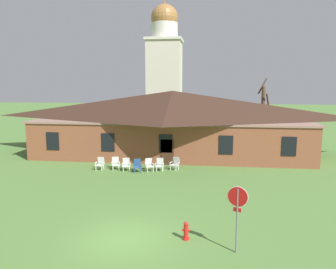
{
  "coord_description": "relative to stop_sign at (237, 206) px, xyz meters",
  "views": [
    {
      "loc": [
        3.5,
        -12.92,
        6.5
      ],
      "look_at": [
        0.83,
        8.21,
        3.27
      ],
      "focal_mm": 35.45,
      "sensor_mm": 36.0,
      "label": 1
    }
  ],
  "objects": [
    {
      "name": "lawn_chair_middle",
      "position": [
        -6.43,
        11.35,
        -1.4
      ],
      "size": [
        0.76,
        0.81,
        0.96
      ],
      "color": "#2D5693",
      "rests_on": "ground"
    },
    {
      "name": "lawn_chair_far_side",
      "position": [
        -4.81,
        11.9,
        -1.4
      ],
      "size": [
        0.66,
        0.69,
        0.96
      ],
      "color": "white",
      "rests_on": "ground"
    },
    {
      "name": "brick_building",
      "position": [
        -4.62,
        18.82,
        1.11
      ],
      "size": [
        25.04,
        10.4,
        5.9
      ],
      "color": "brown",
      "rests_on": "ground"
    },
    {
      "name": "lawn_chair_right_end",
      "position": [
        -5.61,
        11.7,
        -1.4
      ],
      "size": [
        0.81,
        0.85,
        0.96
      ],
      "color": "silver",
      "rests_on": "ground"
    },
    {
      "name": "lawn_chair_near_door",
      "position": [
        -8.26,
        11.87,
        -1.4
      ],
      "size": [
        0.77,
        0.82,
        0.96
      ],
      "color": "silver",
      "rests_on": "ground"
    },
    {
      "name": "dome_tower",
      "position": [
        -7.8,
        36.51,
        6.64
      ],
      "size": [
        5.18,
        5.18,
        18.72
      ],
      "color": "beige",
      "rests_on": "ground"
    },
    {
      "name": "ground_plane",
      "position": [
        -4.62,
        0.58,
        -1.9
      ],
      "size": [
        200.0,
        200.0,
        0.0
      ],
      "primitive_type": "plane",
      "color": "#517A38"
    },
    {
      "name": "bare_tree_beside_building",
      "position": [
        4.07,
        21.13,
        1.53
      ],
      "size": [
        1.42,
        1.45,
        7.11
      ],
      "color": "brown",
      "rests_on": "ground"
    },
    {
      "name": "lawn_chair_under_eave",
      "position": [
        -3.69,
        12.36,
        -1.4
      ],
      "size": [
        0.78,
        0.83,
        0.96
      ],
      "color": "white",
      "rests_on": "ground"
    },
    {
      "name": "lawn_chair_left_end",
      "position": [
        -7.35,
        11.61,
        -1.4
      ],
      "size": [
        0.74,
        0.79,
        0.96
      ],
      "color": "silver",
      "rests_on": "ground"
    },
    {
      "name": "lawn_chair_by_porch",
      "position": [
        -9.4,
        11.63,
        -1.4
      ],
      "size": [
        0.65,
        0.68,
        0.96
      ],
      "color": "white",
      "rests_on": "ground"
    },
    {
      "name": "fire_hydrant",
      "position": [
        -2.02,
        0.85,
        -1.52
      ],
      "size": [
        0.36,
        0.28,
        0.79
      ],
      "color": "red",
      "rests_on": "ground"
    },
    {
      "name": "stop_sign",
      "position": [
        0.0,
        0.0,
        0.0
      ],
      "size": [
        0.77,
        0.28,
        2.67
      ],
      "color": "slate",
      "rests_on": "ground"
    }
  ]
}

